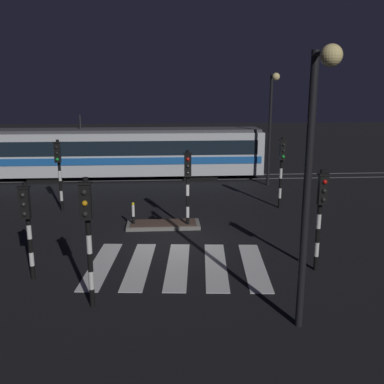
# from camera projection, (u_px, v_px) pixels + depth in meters

# --- Properties ---
(ground_plane) EXTENTS (120.00, 120.00, 0.00)m
(ground_plane) POSITION_uv_depth(u_px,v_px,m) (175.00, 242.00, 16.54)
(ground_plane) COLOR black
(rail_near) EXTENTS (80.00, 0.12, 0.03)m
(rail_near) POSITION_uv_depth(u_px,v_px,m) (170.00, 180.00, 27.88)
(rail_near) COLOR #59595E
(rail_near) RESTS_ON ground
(rail_far) EXTENTS (80.00, 0.12, 0.03)m
(rail_far) POSITION_uv_depth(u_px,v_px,m) (169.00, 176.00, 29.28)
(rail_far) COLOR #59595E
(rail_far) RESTS_ON ground
(crosswalk_zebra) EXTENTS (6.10, 4.46, 0.02)m
(crosswalk_zebra) POSITION_uv_depth(u_px,v_px,m) (178.00, 265.00, 14.33)
(crosswalk_zebra) COLOR silver
(crosswalk_zebra) RESTS_ON ground
(traffic_island) EXTENTS (3.09, 1.21, 0.18)m
(traffic_island) POSITION_uv_depth(u_px,v_px,m) (163.00, 225.00, 18.41)
(traffic_island) COLOR slate
(traffic_island) RESTS_ON ground
(traffic_light_corner_far_right) EXTENTS (0.36, 0.42, 3.47)m
(traffic_light_corner_far_right) POSITION_uv_depth(u_px,v_px,m) (282.00, 162.00, 20.75)
(traffic_light_corner_far_right) COLOR black
(traffic_light_corner_far_right) RESTS_ON ground
(traffic_light_kerb_mid_left) EXTENTS (0.36, 0.42, 3.55)m
(traffic_light_kerb_mid_left) POSITION_uv_depth(u_px,v_px,m) (87.00, 224.00, 11.03)
(traffic_light_kerb_mid_left) COLOR black
(traffic_light_kerb_mid_left) RESTS_ON ground
(traffic_light_corner_near_right) EXTENTS (0.36, 0.42, 3.30)m
(traffic_light_corner_near_right) POSITION_uv_depth(u_px,v_px,m) (321.00, 206.00, 13.42)
(traffic_light_corner_near_right) COLOR black
(traffic_light_corner_near_right) RESTS_ON ground
(traffic_light_median_centre) EXTENTS (0.36, 0.42, 3.30)m
(traffic_light_median_centre) POSITION_uv_depth(u_px,v_px,m) (188.00, 178.00, 17.65)
(traffic_light_median_centre) COLOR black
(traffic_light_median_centre) RESTS_ON ground
(traffic_light_corner_far_left) EXTENTS (0.36, 0.42, 3.43)m
(traffic_light_corner_far_left) POSITION_uv_depth(u_px,v_px,m) (59.00, 165.00, 20.27)
(traffic_light_corner_far_left) COLOR black
(traffic_light_corner_far_left) RESTS_ON ground
(traffic_light_corner_near_left) EXTENTS (0.36, 0.42, 3.05)m
(traffic_light_corner_near_left) POSITION_uv_depth(u_px,v_px,m) (27.00, 217.00, 12.79)
(traffic_light_corner_near_left) COLOR black
(traffic_light_corner_near_left) RESTS_ON ground
(street_lamp_trackside_right) EXTENTS (0.44, 1.21, 6.62)m
(street_lamp_trackside_right) POSITION_uv_depth(u_px,v_px,m) (271.00, 115.00, 25.19)
(street_lamp_trackside_right) COLOR black
(street_lamp_trackside_right) RESTS_ON ground
(street_lamp_near_kerb) EXTENTS (0.44, 1.21, 6.57)m
(street_lamp_near_kerb) POSITION_uv_depth(u_px,v_px,m) (313.00, 159.00, 9.48)
(street_lamp_near_kerb) COLOR black
(street_lamp_near_kerb) RESTS_ON ground
(tram) EXTENTS (18.07, 2.58, 4.15)m
(tram) POSITION_uv_depth(u_px,v_px,m) (124.00, 152.00, 27.98)
(tram) COLOR silver
(tram) RESTS_ON ground
(bollard_island_edge) EXTENTS (0.12, 0.12, 1.11)m
(bollard_island_edge) POSITION_uv_depth(u_px,v_px,m) (133.00, 215.00, 18.16)
(bollard_island_edge) COLOR black
(bollard_island_edge) RESTS_ON ground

